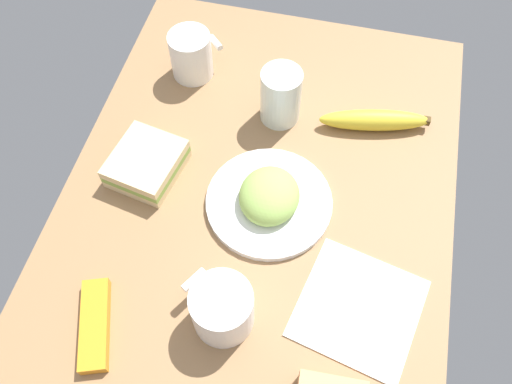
# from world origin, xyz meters

# --- Properties ---
(tabletop) EXTENTS (0.90, 0.64, 0.02)m
(tabletop) POSITION_xyz_m (0.00, 0.00, 0.01)
(tabletop) COLOR #936D47
(tabletop) RESTS_ON ground
(plate_of_food) EXTENTS (0.21, 0.21, 0.06)m
(plate_of_food) POSITION_xyz_m (-0.00, -0.02, 0.04)
(plate_of_food) COLOR white
(plate_of_food) RESTS_ON tabletop
(coffee_mug_black) EXTENTS (0.09, 0.09, 0.09)m
(coffee_mug_black) POSITION_xyz_m (0.25, 0.18, 0.07)
(coffee_mug_black) COLOR white
(coffee_mug_black) RESTS_ON tabletop
(coffee_mug_milky) EXTENTS (0.10, 0.11, 0.09)m
(coffee_mug_milky) POSITION_xyz_m (-0.20, -0.00, 0.06)
(coffee_mug_milky) COLOR white
(coffee_mug_milky) RESTS_ON tabletop
(sandwich_main) EXTENTS (0.13, 0.12, 0.04)m
(sandwich_main) POSITION_xyz_m (0.02, 0.19, 0.04)
(sandwich_main) COLOR beige
(sandwich_main) RESTS_ON tabletop
(glass_of_milk) EXTENTS (0.07, 0.07, 0.11)m
(glass_of_milk) POSITION_xyz_m (0.19, -0.00, 0.07)
(glass_of_milk) COLOR silver
(glass_of_milk) RESTS_ON tabletop
(banana) EXTENTS (0.08, 0.20, 0.04)m
(banana) POSITION_xyz_m (0.20, -0.17, 0.04)
(banana) COLOR yellow
(banana) RESTS_ON tabletop
(snack_bar) EXTENTS (0.14, 0.08, 0.02)m
(snack_bar) POSITION_xyz_m (-0.26, 0.18, 0.03)
(snack_bar) COLOR orange
(snack_bar) RESTS_ON tabletop
(paper_napkin) EXTENTS (0.20, 0.20, 0.00)m
(paper_napkin) POSITION_xyz_m (-0.14, -0.19, 0.02)
(paper_napkin) COLOR white
(paper_napkin) RESTS_ON tabletop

